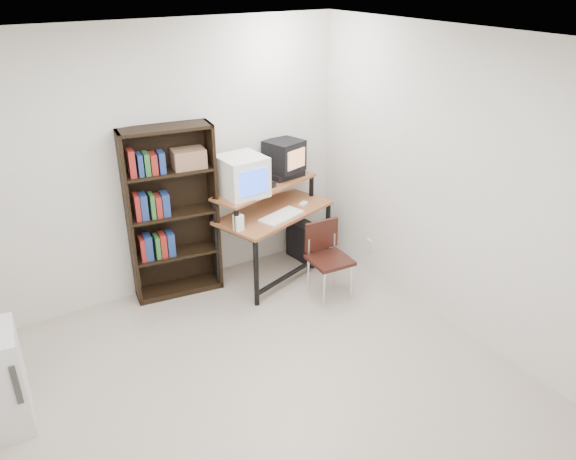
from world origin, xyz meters
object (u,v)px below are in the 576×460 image
crt_tv (284,156)px  pc_tower (306,242)px  computer_desk (273,214)px  school_chair (327,252)px  crt_monitor (242,176)px  bookshelf (171,210)px

crt_tv → pc_tower: crt_tv is taller
pc_tower → computer_desk: bearing=-175.8°
pc_tower → crt_tv: bearing=139.8°
school_chair → computer_desk: bearing=115.3°
crt_tv → school_chair: (-0.03, -0.84, -0.75)m
pc_tower → school_chair: 0.79m
crt_monitor → crt_tv: (0.60, 0.20, 0.05)m
crt_tv → pc_tower: (0.20, -0.13, -1.00)m
pc_tower → crt_monitor: bearing=178.2°
crt_monitor → school_chair: (0.57, -0.64, -0.70)m
computer_desk → school_chair: size_ratio=1.78×
computer_desk → crt_tv: size_ratio=3.21×
computer_desk → bookshelf: size_ratio=0.79×
computer_desk → crt_monitor: size_ratio=3.02×
computer_desk → pc_tower: computer_desk is taller
computer_desk → school_chair: 0.70m
crt_tv → school_chair: size_ratio=0.56×
crt_tv → crt_monitor: bearing=-177.8°
bookshelf → crt_monitor: bearing=-10.1°
computer_desk → pc_tower: (0.47, 0.09, -0.48)m
bookshelf → crt_tv: bearing=7.3°
crt_tv → school_chair: 1.13m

